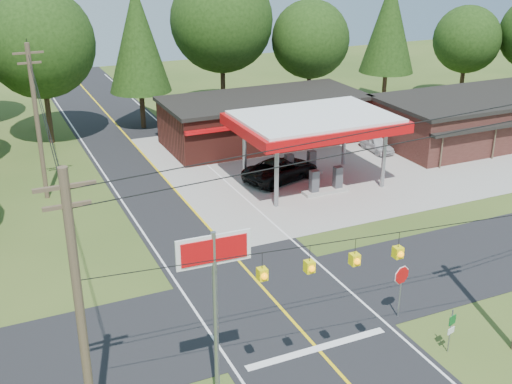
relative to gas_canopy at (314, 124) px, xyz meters
name	(u,v)px	position (x,y,z in m)	size (l,w,h in m)	color
ground	(279,306)	(-9.00, -13.00, -4.27)	(120.00, 120.00, 0.00)	#31491A
main_highway	(279,306)	(-9.00, -13.00, -4.26)	(8.00, 120.00, 0.02)	black
cross_road	(279,306)	(-9.00, -13.00, -4.25)	(70.00, 7.00, 0.02)	black
lane_center_yellow	(279,306)	(-9.00, -13.00, -4.24)	(0.15, 110.00, 0.00)	yellow
gas_canopy	(314,124)	(0.00, 0.00, 0.00)	(10.60, 7.40, 4.88)	gray
convenience_store	(264,119)	(1.00, 9.98, -2.35)	(16.40, 7.55, 3.80)	#521D17
strip_building	(496,116)	(19.00, 2.98, -2.35)	(20.40, 8.75, 3.80)	#3A1B17
utility_pole_near_left	(80,311)	(-18.50, -18.00, 0.93)	(1.80, 0.30, 10.00)	#473828
utility_pole_far_left	(37,121)	(-17.00, 5.00, 0.93)	(1.80, 0.30, 10.00)	#473828
utility_pole_north	(31,74)	(-15.50, 22.00, 0.48)	(0.30, 0.30, 9.50)	#473828
overhead_beacons	(333,244)	(-10.00, -19.00, 1.95)	(17.04, 2.04, 1.03)	black
treeline_backdrop	(147,57)	(-8.18, 11.01, 3.22)	(70.27, 51.59, 13.30)	#332316
suv_car	(281,169)	(-1.68, 1.50, -3.48)	(5.69, 5.69, 1.58)	black
sedan_car	(377,144)	(8.00, 4.00, -3.67)	(3.49, 3.49, 1.19)	silver
big_stop_sign	(215,280)	(-14.00, -18.01, 0.99)	(2.62, 0.23, 7.05)	gray
octagonal_stop_sign	(401,279)	(-4.50, -16.01, -2.32)	(0.89, 0.22, 2.60)	gray
route_sign_post	(451,327)	(-4.17, -19.02, -3.06)	(0.41, 0.13, 2.03)	gray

